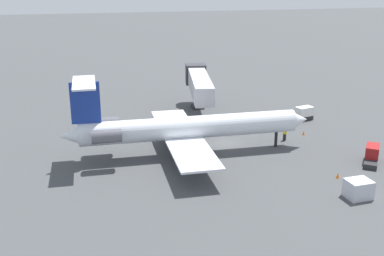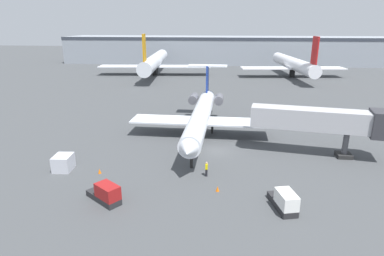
# 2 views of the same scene
# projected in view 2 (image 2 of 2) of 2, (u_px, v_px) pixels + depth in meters

# --- Properties ---
(ground_plane) EXTENTS (400.00, 400.00, 0.10)m
(ground_plane) POSITION_uv_depth(u_px,v_px,m) (214.00, 151.00, 43.02)
(ground_plane) COLOR #424447
(regional_jet) EXTENTS (21.03, 29.52, 9.21)m
(regional_jet) POSITION_uv_depth(u_px,v_px,m) (201.00, 114.00, 47.89)
(regional_jet) COLOR silver
(regional_jet) RESTS_ON ground_plane
(jet_bridge) EXTENTS (16.77, 5.48, 6.28)m
(jet_bridge) POSITION_uv_depth(u_px,v_px,m) (327.00, 121.00, 40.13)
(jet_bridge) COLOR #ADADB2
(jet_bridge) RESTS_ON ground_plane
(ground_crew_marshaller) EXTENTS (0.29, 0.42, 1.69)m
(ground_crew_marshaller) POSITION_uv_depth(u_px,v_px,m) (206.00, 169.00, 35.59)
(ground_crew_marshaller) COLOR black
(ground_crew_marshaller) RESTS_ON ground_plane
(baggage_tug_lead) EXTENTS (2.36, 4.22, 1.90)m
(baggage_tug_lead) POSITION_uv_depth(u_px,v_px,m) (284.00, 201.00, 29.12)
(baggage_tug_lead) COLOR #262628
(baggage_tug_lead) RESTS_ON ground_plane
(baggage_tug_trailing) EXTENTS (4.05, 3.49, 1.90)m
(baggage_tug_trailing) POSITION_uv_depth(u_px,v_px,m) (106.00, 194.00, 30.37)
(baggage_tug_trailing) COLOR #262628
(baggage_tug_trailing) RESTS_ON ground_plane
(cargo_container_uld) EXTENTS (2.10, 2.46, 1.77)m
(cargo_container_uld) POSITION_uv_depth(u_px,v_px,m) (63.00, 163.00, 37.10)
(cargo_container_uld) COLOR silver
(cargo_container_uld) RESTS_ON ground_plane
(traffic_cone_near) EXTENTS (0.36, 0.36, 0.55)m
(traffic_cone_near) POSITION_uv_depth(u_px,v_px,m) (100.00, 171.00, 36.38)
(traffic_cone_near) COLOR orange
(traffic_cone_near) RESTS_ON ground_plane
(traffic_cone_mid) EXTENTS (0.36, 0.36, 0.55)m
(traffic_cone_mid) POSITION_uv_depth(u_px,v_px,m) (217.00, 189.00, 32.50)
(traffic_cone_mid) COLOR orange
(traffic_cone_mid) RESTS_ON ground_plane
(terminal_building) EXTENTS (134.36, 21.11, 10.91)m
(terminal_building) POSITION_uv_depth(u_px,v_px,m) (225.00, 50.00, 137.38)
(terminal_building) COLOR #8C939E
(terminal_building) RESTS_ON ground_plane
(parked_airliner_west_end) EXTENTS (36.67, 43.40, 13.58)m
(parked_airliner_west_end) POSITION_uv_depth(u_px,v_px,m) (155.00, 61.00, 104.93)
(parked_airliner_west_end) COLOR silver
(parked_airliner_west_end) RESTS_ON ground_plane
(parked_airliner_west_mid) EXTENTS (32.57, 38.38, 13.03)m
(parked_airliner_west_mid) POSITION_uv_depth(u_px,v_px,m) (293.00, 64.00, 100.80)
(parked_airliner_west_mid) COLOR white
(parked_airliner_west_mid) RESTS_ON ground_plane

